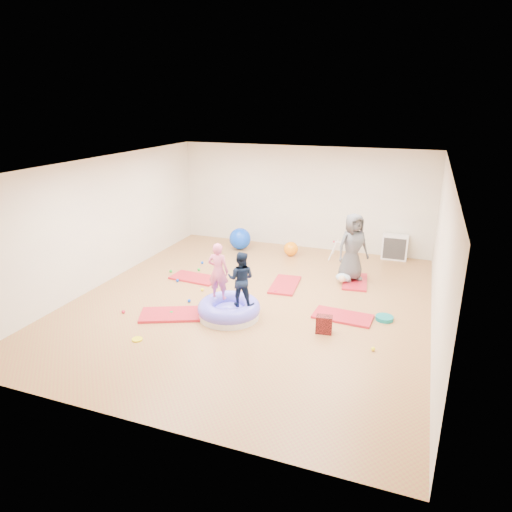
% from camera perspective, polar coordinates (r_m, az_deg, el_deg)
% --- Properties ---
extents(room, '(7.01, 8.01, 2.81)m').
position_cam_1_polar(room, '(8.97, -0.66, 2.44)').
color(room, '#A7603D').
rests_on(room, ground).
extents(gym_mat_front_left, '(1.40, 1.08, 0.05)m').
position_cam_1_polar(gym_mat_front_left, '(9.01, -10.29, -7.19)').
color(gym_mat_front_left, red).
rests_on(gym_mat_front_left, ground).
extents(gym_mat_mid_left, '(1.15, 0.64, 0.05)m').
position_cam_1_polar(gym_mat_mid_left, '(10.72, -7.68, -2.72)').
color(gym_mat_mid_left, red).
rests_on(gym_mat_mid_left, ground).
extents(gym_mat_center_back, '(0.65, 1.15, 0.05)m').
position_cam_1_polar(gym_mat_center_back, '(10.25, 3.63, -3.60)').
color(gym_mat_center_back, red).
rests_on(gym_mat_center_back, ground).
extents(gym_mat_right, '(1.13, 0.62, 0.05)m').
position_cam_1_polar(gym_mat_right, '(8.95, 10.77, -7.44)').
color(gym_mat_right, red).
rests_on(gym_mat_right, ground).
extents(gym_mat_rear_right, '(0.65, 1.12, 0.04)m').
position_cam_1_polar(gym_mat_rear_right, '(10.65, 12.26, -3.13)').
color(gym_mat_rear_right, red).
rests_on(gym_mat_rear_right, ground).
extents(inflatable_cushion, '(1.20, 1.20, 0.38)m').
position_cam_1_polar(inflatable_cushion, '(8.79, -3.38, -6.71)').
color(inflatable_cushion, silver).
rests_on(inflatable_cushion, ground).
extents(child_pink, '(0.42, 0.29, 1.12)m').
position_cam_1_polar(child_pink, '(8.69, -4.76, -1.60)').
color(child_pink, '#DD5F81').
rests_on(child_pink, inflatable_cushion).
extents(child_navy, '(0.56, 0.46, 1.05)m').
position_cam_1_polar(child_navy, '(8.39, -1.90, -2.57)').
color(child_navy, black).
rests_on(child_navy, inflatable_cushion).
extents(adult_caregiver, '(0.89, 0.86, 1.54)m').
position_cam_1_polar(adult_caregiver, '(10.47, 12.00, 1.11)').
color(adult_caregiver, '#454649').
rests_on(adult_caregiver, gym_mat_rear_right).
extents(infant, '(0.33, 0.34, 0.20)m').
position_cam_1_polar(infant, '(10.48, 10.81, -2.69)').
color(infant, silver).
rests_on(infant, gym_mat_rear_right).
extents(ball_pit_balls, '(5.08, 3.16, 0.07)m').
position_cam_1_polar(ball_pit_balls, '(9.93, -6.40, -4.38)').
color(ball_pit_balls, yellow).
rests_on(ball_pit_balls, ground).
extents(exercise_ball_blue, '(0.60, 0.60, 0.60)m').
position_cam_1_polar(exercise_ball_blue, '(12.66, -2.01, 2.18)').
color(exercise_ball_blue, blue).
rests_on(exercise_ball_blue, ground).
extents(exercise_ball_orange, '(0.38, 0.38, 0.38)m').
position_cam_1_polar(exercise_ball_orange, '(12.17, 4.38, 0.90)').
color(exercise_ball_orange, orange).
rests_on(exercise_ball_orange, ground).
extents(infant_play_gym, '(0.61, 0.58, 0.47)m').
position_cam_1_polar(infant_play_gym, '(12.03, 10.74, 1.02)').
color(infant_play_gym, white).
rests_on(infant_play_gym, ground).
extents(cube_shelf, '(0.64, 0.32, 0.64)m').
position_cam_1_polar(cube_shelf, '(12.38, 16.95, 1.06)').
color(cube_shelf, white).
rests_on(cube_shelf, ground).
extents(balance_disc, '(0.33, 0.33, 0.07)m').
position_cam_1_polar(balance_disc, '(9.03, 15.76, -7.48)').
color(balance_disc, '#0C7477').
rests_on(balance_disc, ground).
extents(backpack, '(0.31, 0.21, 0.33)m').
position_cam_1_polar(backpack, '(8.28, 8.50, -8.46)').
color(backpack, maroon).
rests_on(backpack, ground).
extents(yellow_toy, '(0.19, 0.19, 0.03)m').
position_cam_1_polar(yellow_toy, '(8.29, -14.63, -10.05)').
color(yellow_toy, yellow).
rests_on(yellow_toy, ground).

